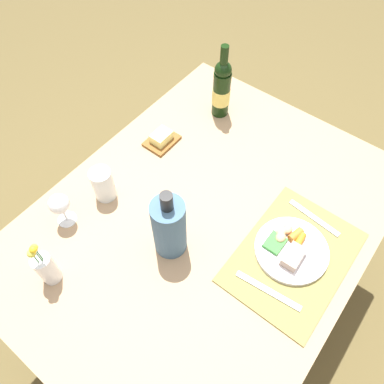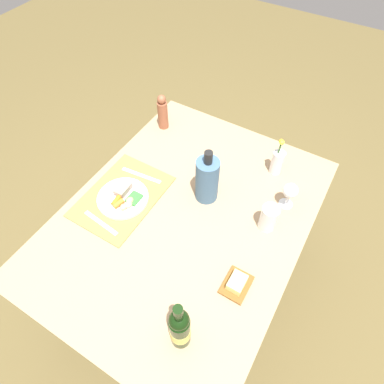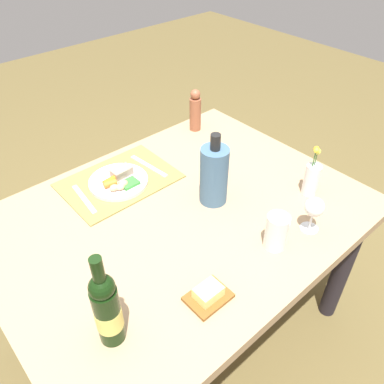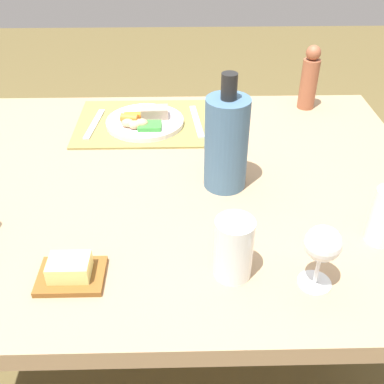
% 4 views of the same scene
% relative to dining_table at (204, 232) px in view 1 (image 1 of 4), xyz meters
% --- Properties ---
extents(ground_plane, '(8.00, 8.00, 0.00)m').
position_rel_dining_table_xyz_m(ground_plane, '(0.00, 0.00, -0.63)').
color(ground_plane, brown).
extents(dining_table, '(1.36, 1.04, 0.73)m').
position_rel_dining_table_xyz_m(dining_table, '(0.00, 0.00, 0.00)').
color(dining_table, tan).
rests_on(dining_table, ground_plane).
extents(placemat, '(0.45, 0.32, 0.01)m').
position_rel_dining_table_xyz_m(placemat, '(0.06, -0.32, 0.10)').
color(placemat, olive).
rests_on(placemat, dining_table).
extents(dinner_plate, '(0.24, 0.24, 0.05)m').
position_rel_dining_table_xyz_m(dinner_plate, '(0.07, -0.30, 0.12)').
color(dinner_plate, silver).
rests_on(dinner_plate, placemat).
extents(fork, '(0.04, 0.22, 0.00)m').
position_rel_dining_table_xyz_m(fork, '(-0.09, -0.31, 0.11)').
color(fork, silver).
rests_on(fork, placemat).
extents(knife, '(0.04, 0.20, 0.00)m').
position_rel_dining_table_xyz_m(knife, '(0.23, -0.30, 0.11)').
color(knife, silver).
rests_on(knife, placemat).
extents(flower_vase, '(0.06, 0.06, 0.22)m').
position_rel_dining_table_xyz_m(flower_vase, '(-0.46, 0.25, 0.17)').
color(flower_vase, silver).
rests_on(flower_vase, dining_table).
extents(cooler_bottle, '(0.11, 0.11, 0.29)m').
position_rel_dining_table_xyz_m(cooler_bottle, '(-0.15, 0.03, 0.22)').
color(cooler_bottle, '#426484').
rests_on(cooler_bottle, dining_table).
extents(wine_glass, '(0.07, 0.07, 0.14)m').
position_rel_dining_table_xyz_m(wine_glass, '(-0.30, 0.37, 0.20)').
color(wine_glass, white).
rests_on(wine_glass, dining_table).
extents(wine_bottle, '(0.07, 0.07, 0.32)m').
position_rel_dining_table_xyz_m(wine_bottle, '(0.46, 0.26, 0.23)').
color(wine_bottle, black).
rests_on(wine_bottle, dining_table).
extents(butter_dish, '(0.13, 0.10, 0.05)m').
position_rel_dining_table_xyz_m(butter_dish, '(0.18, 0.35, 0.12)').
color(butter_dish, brown).
rests_on(butter_dish, dining_table).
extents(water_tumbler, '(0.08, 0.08, 0.13)m').
position_rel_dining_table_xyz_m(water_tumbler, '(-0.14, 0.34, 0.16)').
color(water_tumbler, silver).
rests_on(water_tumbler, dining_table).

